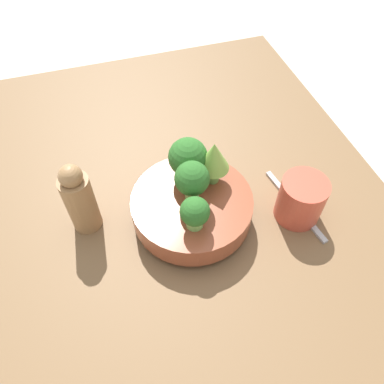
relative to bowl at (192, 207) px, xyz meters
The scene contains 10 objects.
ground_plane 0.09m from the bowl, 16.57° to the left, with size 6.00×6.00×0.00m, color beige.
table 0.07m from the bowl, 16.57° to the left, with size 1.05×0.82×0.04m.
bowl is the anchor object (origin of this frame).
broccoli_floret_right 0.09m from the bowl, ahead, with size 0.07×0.07×0.09m.
broccoli_floret_center 0.08m from the bowl, 90.00° to the right, with size 0.06×0.06×0.09m.
broccoli_floret_left 0.08m from the bowl, 167.09° to the left, with size 0.05×0.05×0.06m.
romanesco_piece_near 0.10m from the bowl, 57.29° to the right, with size 0.06×0.06×0.09m.
cup 0.20m from the bowl, 104.50° to the right, with size 0.08×0.08×0.09m.
pepper_mill 0.20m from the bowl, 76.06° to the left, with size 0.05×0.05×0.15m.
fork 0.20m from the bowl, 99.29° to the right, with size 0.19×0.04×0.01m.
Camera 1 is at (-0.42, 0.11, 0.62)m, focal length 35.00 mm.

